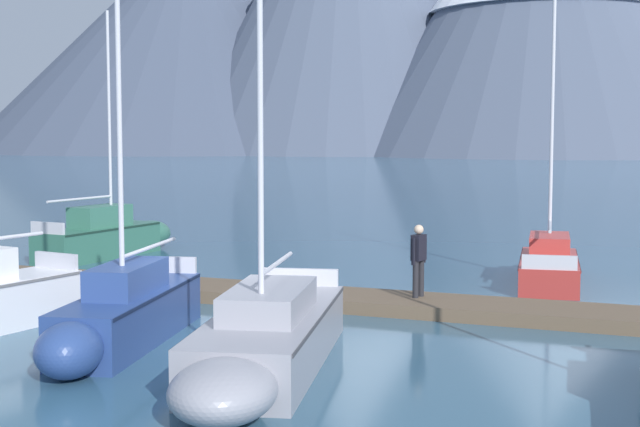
{
  "coord_description": "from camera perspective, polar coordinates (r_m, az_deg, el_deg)",
  "views": [
    {
      "loc": [
        7.82,
        -16.86,
        4.12
      ],
      "look_at": [
        0.0,
        6.0,
        2.0
      ],
      "focal_mm": 52.17,
      "sensor_mm": 36.0,
      "label": 1
    }
  ],
  "objects": [
    {
      "name": "ground_plane",
      "position": [
        19.04,
        -5.9,
        -7.51
      ],
      "size": [
        700.0,
        700.0,
        0.0
      ],
      "primitive_type": "plane",
      "color": "#335B75"
    },
    {
      "name": "mountain_west_summit",
      "position": [
        207.25,
        -7.99,
        10.53
      ],
      "size": [
        95.66,
        95.66,
        47.47
      ],
      "color": "#424C60",
      "rests_on": "ground"
    },
    {
      "name": "dock",
      "position": [
        22.63,
        -1.65,
        -5.1
      ],
      "size": [
        21.38,
        3.02,
        0.3
      ],
      "color": "brown",
      "rests_on": "ground"
    },
    {
      "name": "sailboat_nearest_berth",
      "position": [
        31.78,
        -12.8,
        -1.34
      ],
      "size": [
        2.15,
        6.21,
        8.09
      ],
      "color": "#336B56",
      "rests_on": "ground"
    },
    {
      "name": "sailboat_mid_dock_port",
      "position": [
        18.31,
        -12.02,
        -6.01
      ],
      "size": [
        2.24,
        6.32,
        8.63
      ],
      "color": "navy",
      "rests_on": "ground"
    },
    {
      "name": "sailboat_mid_dock_starboard",
      "position": [
        16.01,
        -3.47,
        -7.73
      ],
      "size": [
        3.0,
        7.6,
        9.14
      ],
      "color": "#93939E",
      "rests_on": "ground"
    },
    {
      "name": "sailboat_far_berth",
      "position": [
        26.27,
        13.87,
        -2.97
      ],
      "size": [
        1.92,
        5.67,
        8.37
      ],
      "color": "#B2332D",
      "rests_on": "ground"
    },
    {
      "name": "person_on_dock",
      "position": [
        21.63,
        6.07,
        -2.61
      ],
      "size": [
        0.32,
        0.57,
        1.69
      ],
      "color": "#232328",
      "rests_on": "dock"
    }
  ]
}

